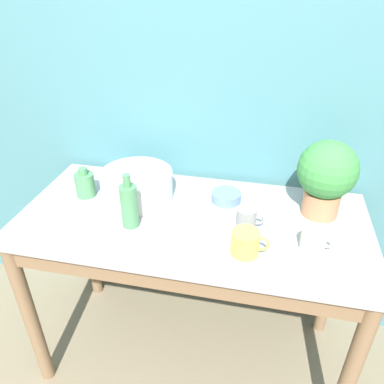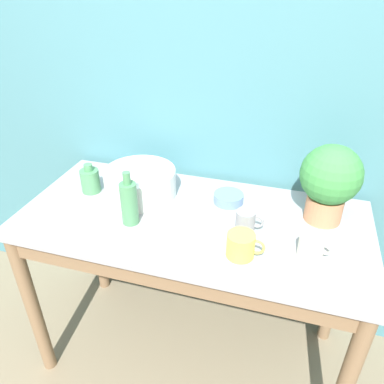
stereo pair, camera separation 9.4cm
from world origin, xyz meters
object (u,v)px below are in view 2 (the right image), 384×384
(mug_yellow, at_px, (241,245))
(mug_cream, at_px, (312,247))
(mug_grey, at_px, (246,221))
(bowl_small_blue, at_px, (229,198))
(bottle_tall, at_px, (129,202))
(bowl_wash_large, at_px, (140,183))
(potted_plant, at_px, (330,180))
(bottle_short, at_px, (90,180))

(mug_yellow, height_order, mug_cream, mug_yellow)
(mug_grey, distance_m, mug_cream, 0.26)
(mug_yellow, distance_m, bowl_small_blue, 0.35)
(bottle_tall, xyz_separation_m, mug_yellow, (0.45, -0.07, -0.05))
(bowl_wash_large, xyz_separation_m, mug_cream, (0.73, -0.21, -0.02))
(mug_grey, height_order, bowl_small_blue, mug_grey)
(bottle_tall, relative_size, mug_yellow, 1.67)
(mug_grey, bearing_deg, bowl_small_blue, 121.16)
(potted_plant, xyz_separation_m, mug_cream, (-0.04, -0.24, -0.14))
(bottle_tall, distance_m, mug_yellow, 0.46)
(bowl_wash_large, distance_m, bottle_short, 0.23)
(potted_plant, xyz_separation_m, mug_grey, (-0.28, -0.16, -0.14))
(bottle_tall, height_order, mug_yellow, bottle_tall)
(bottle_short, bearing_deg, mug_yellow, -18.56)
(bowl_small_blue, bearing_deg, mug_grey, -58.84)
(bottle_tall, bearing_deg, bottle_short, 147.98)
(bowl_wash_large, height_order, mug_grey, bowl_wash_large)
(bottle_short, xyz_separation_m, mug_grey, (0.71, -0.09, -0.01))
(mug_cream, bearing_deg, mug_yellow, -163.44)
(bottle_tall, xyz_separation_m, mug_cream, (0.68, -0.00, -0.05))
(bowl_small_blue, bearing_deg, bowl_wash_large, -172.60)
(bowl_wash_large, xyz_separation_m, bottle_short, (-0.22, -0.03, -0.00))
(bottle_short, relative_size, mug_yellow, 1.00)
(bottle_short, distance_m, mug_yellow, 0.76)
(bottle_tall, relative_size, bottle_short, 1.68)
(bottle_short, relative_size, mug_grey, 1.24)
(potted_plant, distance_m, bowl_wash_large, 0.78)
(bowl_small_blue, bearing_deg, bottle_short, -172.08)
(potted_plant, distance_m, mug_cream, 0.28)
(mug_cream, distance_m, bowl_small_blue, 0.43)
(potted_plant, relative_size, bowl_wash_large, 1.02)
(mug_grey, bearing_deg, potted_plant, 28.95)
(bowl_wash_large, bearing_deg, bottle_tall, -77.78)
(mug_cream, bearing_deg, bottle_short, 169.76)
(potted_plant, xyz_separation_m, mug_yellow, (-0.27, -0.31, -0.13))
(potted_plant, distance_m, bottle_tall, 0.76)
(potted_plant, height_order, bottle_short, potted_plant)
(bowl_wash_large, height_order, bowl_small_blue, bowl_wash_large)
(mug_yellow, distance_m, mug_cream, 0.24)
(potted_plant, relative_size, mug_yellow, 2.37)
(mug_yellow, height_order, mug_grey, mug_yellow)
(bottle_tall, bearing_deg, mug_yellow, -9.24)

